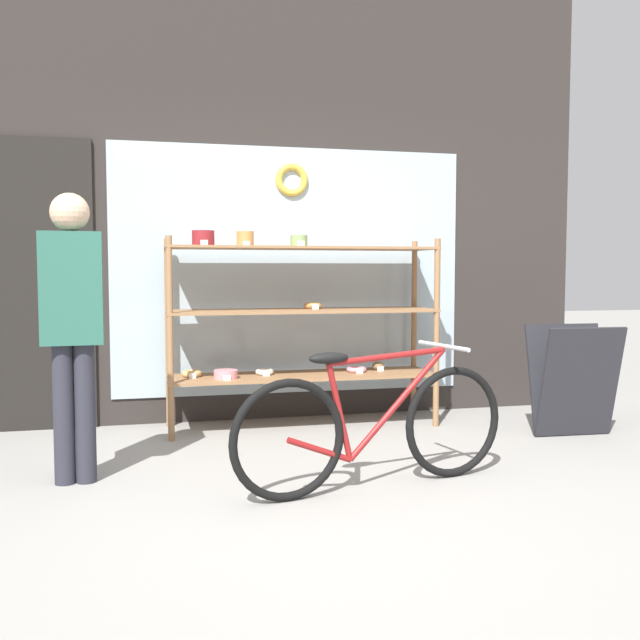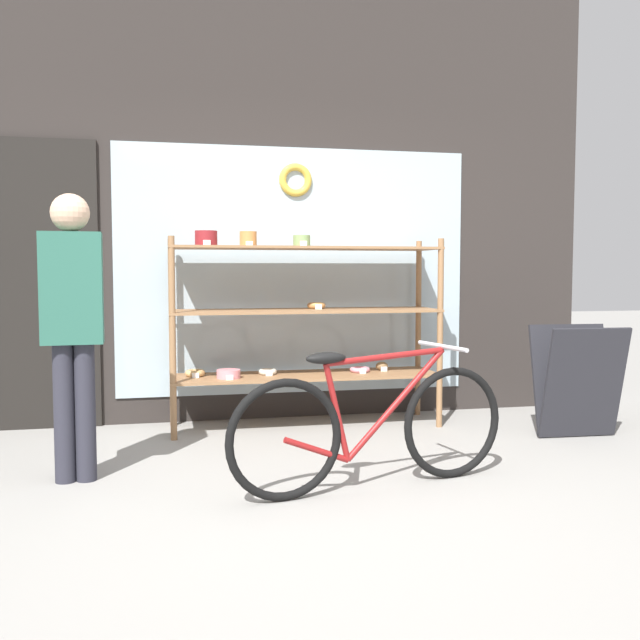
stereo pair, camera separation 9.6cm
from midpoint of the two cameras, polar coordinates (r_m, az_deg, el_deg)
name	(u,v)px [view 1 (the left image)]	position (r m, az deg, el deg)	size (l,w,h in m)	color
ground_plane	(347,519)	(3.44, 1.39, -15.61)	(30.00, 30.00, 0.00)	gray
storefront_facade	(259,186)	(5.60, -5.38, 10.66)	(5.20, 0.13, 3.74)	#2D2826
display_case	(296,314)	(5.22, -2.48, 0.51)	(1.97, 0.51, 1.44)	#8E6642
bicycle	(374,426)	(3.80, 3.63, -8.44)	(1.60, 0.50, 0.75)	black
sandwich_board	(573,380)	(5.27, 19.11, -4.58)	(0.58, 0.41, 0.77)	#232328
pedestrian	(72,315)	(4.06, -19.85, 0.35)	(0.33, 0.21, 1.57)	#282833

